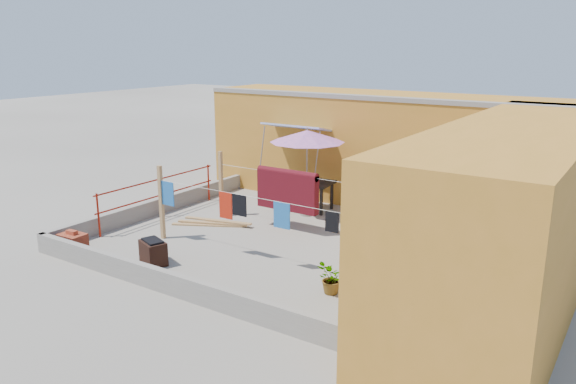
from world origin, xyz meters
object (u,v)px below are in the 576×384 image
object	(u,v)px
white_basin	(225,297)
plant_back_a	(383,201)
patio_umbrella	(307,137)
outdoor_table	(302,183)
water_jug_b	(394,237)
brazier	(153,252)
green_hose	(390,231)
water_jug_a	(449,238)
brick_stack	(73,243)

from	to	relation	value
white_basin	plant_back_a	bearing A→B (deg)	87.60
patio_umbrella	white_basin	distance (m)	5.98
outdoor_table	water_jug_b	bearing A→B (deg)	-20.73
brazier	white_basin	bearing A→B (deg)	-11.70
water_jug_b	green_hose	bearing A→B (deg)	118.95
outdoor_table	plant_back_a	size ratio (longest dim) A/B	2.18
patio_umbrella	water_jug_b	size ratio (longest dim) A/B	6.98
white_basin	water_jug_a	size ratio (longest dim) A/B	1.33
outdoor_table	white_basin	xyz separation A→B (m)	(2.00, -5.83, -0.72)
outdoor_table	brick_stack	xyz separation A→B (m)	(-2.45, -5.83, -0.54)
patio_umbrella	brick_stack	distance (m)	6.41
green_hose	plant_back_a	world-z (taller)	plant_back_a
green_hose	outdoor_table	bearing A→B (deg)	168.91
brazier	water_jug_b	world-z (taller)	brazier
brazier	green_hose	size ratio (longest dim) A/B	1.34
water_jug_a	water_jug_b	xyz separation A→B (m)	(-1.12, -0.67, 0.01)
patio_umbrella	brazier	size ratio (longest dim) A/B	3.42
patio_umbrella	water_jug_a	size ratio (longest dim) A/B	7.33
outdoor_table	plant_back_a	distance (m)	2.37
brick_stack	water_jug_b	xyz separation A→B (m)	(5.84, 4.54, -0.06)
brick_stack	white_basin	size ratio (longest dim) A/B	1.36
brazier	water_jug_a	xyz separation A→B (m)	(4.89, 4.72, -0.12)
white_basin	green_hose	distance (m)	5.33
patio_umbrella	green_hose	distance (m)	3.33
patio_umbrella	outdoor_table	xyz separation A→B (m)	(-0.46, 0.46, -1.42)
outdoor_table	green_hose	distance (m)	3.15
plant_back_a	patio_umbrella	bearing A→B (deg)	-150.30
brazier	plant_back_a	xyz separation A→B (m)	(2.65, 5.91, 0.16)
brazier	plant_back_a	bearing A→B (deg)	65.81
water_jug_a	plant_back_a	bearing A→B (deg)	151.95
white_basin	brick_stack	bearing A→B (deg)	180.00
outdoor_table	plant_back_a	world-z (taller)	plant_back_a
patio_umbrella	outdoor_table	size ratio (longest dim) A/B	1.31
brick_stack	brazier	size ratio (longest dim) A/B	0.84
white_basin	water_jug_b	size ratio (longest dim) A/B	1.27
white_basin	outdoor_table	bearing A→B (deg)	108.98
outdoor_table	water_jug_a	bearing A→B (deg)	-7.81
water_jug_b	water_jug_a	bearing A→B (deg)	30.79
patio_umbrella	brick_stack	world-z (taller)	patio_umbrella
brazier	white_basin	xyz separation A→B (m)	(2.38, -0.49, -0.23)
outdoor_table	green_hose	world-z (taller)	outdoor_table
white_basin	water_jug_a	distance (m)	5.78
brick_stack	water_jug_a	xyz separation A→B (m)	(6.96, 5.21, -0.07)
outdoor_table	plant_back_a	xyz separation A→B (m)	(2.27, 0.57, -0.33)
white_basin	patio_umbrella	bearing A→B (deg)	106.07
patio_umbrella	outdoor_table	distance (m)	1.57
outdoor_table	patio_umbrella	bearing A→B (deg)	-45.23
white_basin	green_hose	size ratio (longest dim) A/B	0.83
outdoor_table	brick_stack	size ratio (longest dim) A/B	3.09
water_jug_b	plant_back_a	bearing A→B (deg)	121.06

